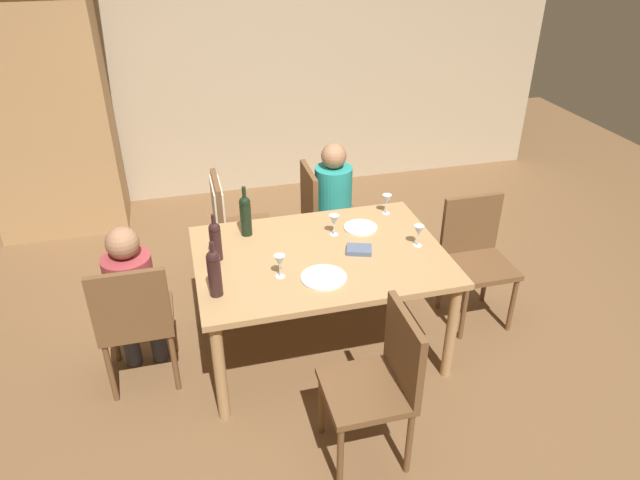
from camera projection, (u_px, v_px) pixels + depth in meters
name	position (u px, v px, depth m)	size (l,w,h in m)	color
ground_plane	(320.00, 344.00, 4.06)	(10.00, 10.00, 0.00)	brown
rear_room_partition	(250.00, 61.00, 5.70)	(6.40, 0.12, 2.70)	tan
armoire_cabinet	(44.00, 115.00, 5.04)	(1.18, 0.62, 2.18)	#A87F51
dining_table	(320.00, 264.00, 3.73)	(1.59, 1.14, 0.75)	#A87F51
chair_far_right	(323.00, 213.00, 4.65)	(0.44, 0.44, 0.92)	brown
chair_left_end	(135.00, 317.00, 3.46)	(0.44, 0.44, 0.92)	brown
chair_right_end	(475.00, 251.00, 4.13)	(0.44, 0.44, 0.92)	brown
chair_far_left	(229.00, 217.00, 4.45)	(0.46, 0.44, 0.92)	brown
chair_near	(382.00, 377.00, 3.02)	(0.44, 0.44, 0.92)	brown
person_woman_host	(336.00, 199.00, 4.62)	(0.34, 0.30, 1.11)	#33333D
person_man_bearded	(133.00, 292.00, 3.51)	(0.29, 0.33, 1.10)	#33333D
wine_bottle_tall_green	(214.00, 272.00, 3.22)	(0.08, 0.08, 0.35)	black
wine_bottle_dark_red	(215.00, 240.00, 3.56)	(0.07, 0.07, 0.32)	black
wine_bottle_short_olive	(245.00, 214.00, 3.83)	(0.08, 0.08, 0.35)	black
wine_glass_near_left	(419.00, 232.00, 3.72)	(0.07, 0.07, 0.15)	silver
wine_glass_centre	(334.00, 221.00, 3.85)	(0.07, 0.07, 0.15)	silver
wine_glass_near_right	(280.00, 262.00, 3.40)	(0.07, 0.07, 0.15)	silver
wine_glass_far	(387.00, 200.00, 4.12)	(0.07, 0.07, 0.15)	silver
dinner_plate_host	(361.00, 228.00, 3.97)	(0.23, 0.23, 0.01)	silver
dinner_plate_guest_left	(324.00, 277.00, 3.44)	(0.28, 0.28, 0.01)	silver
folded_napkin	(359.00, 250.00, 3.70)	(0.16, 0.12, 0.03)	#4C5B75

